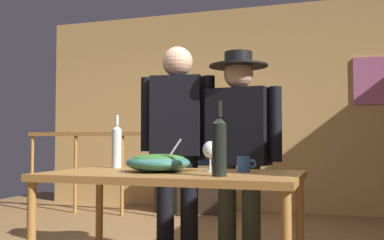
% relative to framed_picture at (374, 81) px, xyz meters
% --- Properties ---
extents(back_wall, '(6.05, 0.10, 2.72)m').
position_rel_framed_picture_xyz_m(back_wall, '(-1.55, 0.06, -0.30)').
color(back_wall, tan).
rests_on(back_wall, ground_plane).
extents(framed_picture, '(0.48, 0.03, 0.59)m').
position_rel_framed_picture_xyz_m(framed_picture, '(0.00, 0.00, 0.00)').
color(framed_picture, '#B65F8A').
extents(stair_railing, '(2.77, 0.10, 1.09)m').
position_rel_framed_picture_xyz_m(stair_railing, '(-2.50, -0.85, -0.98)').
color(stair_railing, '#9E6B33').
rests_on(stair_railing, ground_plane).
extents(tv_console, '(0.90, 0.40, 0.51)m').
position_rel_framed_picture_xyz_m(tv_console, '(-2.25, -0.29, -1.41)').
color(tv_console, '#38281E').
rests_on(tv_console, ground_plane).
extents(flat_screen_tv, '(0.48, 0.12, 0.39)m').
position_rel_framed_picture_xyz_m(flat_screen_tv, '(-2.25, -0.32, -0.92)').
color(flat_screen_tv, black).
rests_on(flat_screen_tv, tv_console).
extents(serving_table, '(1.43, 0.80, 0.75)m').
position_rel_framed_picture_xyz_m(serving_table, '(-1.32, -3.46, -0.98)').
color(serving_table, '#9E6B33').
rests_on(serving_table, ground_plane).
extents(salad_bowl, '(0.37, 0.37, 0.19)m').
position_rel_framed_picture_xyz_m(salad_bowl, '(-1.41, -3.46, -0.85)').
color(salad_bowl, '#337060').
rests_on(salad_bowl, serving_table).
extents(wine_glass, '(0.09, 0.09, 0.18)m').
position_rel_framed_picture_xyz_m(wine_glass, '(-1.13, -3.34, -0.79)').
color(wine_glass, silver).
rests_on(wine_glass, serving_table).
extents(wine_bottle_dark, '(0.07, 0.07, 0.38)m').
position_rel_framed_picture_xyz_m(wine_bottle_dark, '(-1.00, -3.66, -0.75)').
color(wine_bottle_dark, black).
rests_on(wine_bottle_dark, serving_table).
extents(wine_bottle_clear, '(0.06, 0.06, 0.35)m').
position_rel_framed_picture_xyz_m(wine_bottle_clear, '(-1.82, -3.20, -0.76)').
color(wine_bottle_clear, silver).
rests_on(wine_bottle_clear, serving_table).
extents(mug_blue, '(0.11, 0.08, 0.09)m').
position_rel_framed_picture_xyz_m(mug_blue, '(-0.94, -3.33, -0.87)').
color(mug_blue, '#3866B2').
rests_on(mug_blue, serving_table).
extents(person_standing_left, '(0.56, 0.27, 1.63)m').
position_rel_framed_picture_xyz_m(person_standing_left, '(-1.55, -2.75, -0.70)').
color(person_standing_left, black).
rests_on(person_standing_left, ground_plane).
extents(person_standing_right, '(0.61, 0.42, 1.56)m').
position_rel_framed_picture_xyz_m(person_standing_right, '(-1.09, -2.75, -0.73)').
color(person_standing_right, '#2D3323').
rests_on(person_standing_right, ground_plane).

